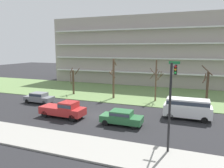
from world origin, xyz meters
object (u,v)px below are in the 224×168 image
Objects in this scene: sedan_green_center_right at (122,117)px; tree_far_left at (73,81)px; tree_center at (156,80)px; sedan_gray_near_left at (39,97)px; pickup_red_center_left at (64,109)px; van_white_near_right at (187,107)px; tree_left at (113,78)px; traffic_signal_mast at (172,90)px; tree_right at (207,88)px.

tree_far_left is at bearing 137.45° from sedan_green_center_right.
tree_center reaches higher than sedan_gray_near_left.
tree_center is 14.77m from pickup_red_center_left.
tree_far_left is 1.07× the size of sedan_gray_near_left.
tree_center reaches higher than van_white_near_right.
tree_left is 1.01× the size of tree_center.
pickup_red_center_left is 1.24× the size of sedan_green_center_right.
tree_left is at bearing 125.65° from traffic_signal_mast.
tree_left is 6.73m from tree_center.
tree_center is at bearing 81.66° from sedan_green_center_right.
van_white_near_right is at bearing 34.93° from sedan_green_center_right.
tree_far_left is 14.43m from tree_center.
sedan_green_center_right is at bearing 162.84° from sedan_gray_near_left.
pickup_red_center_left is at bearing -64.18° from tree_far_left.
tree_right is 13.79m from sedan_green_center_right.
tree_left is 1.46× the size of sedan_green_center_right.
tree_center is 0.91× the size of traffic_signal_mast.
tree_left reaches higher than tree_center.
van_white_near_right is (13.49, 4.51, 0.38)m from pickup_red_center_left.
van_white_near_right reaches higher than pickup_red_center_left.
sedan_green_center_right is at bearing 1.93° from pickup_red_center_left.
sedan_gray_near_left is at bearing 158.70° from traffic_signal_mast.
tree_right is 1.33× the size of sedan_green_center_right.
traffic_signal_mast is (3.54, -14.79, 1.33)m from tree_center.
tree_center is 1.08× the size of tree_right.
sedan_green_center_right is (-1.71, -11.65, -2.50)m from tree_center.
tree_left is at bearing 177.29° from tree_right.
tree_center is at bearing 0.03° from tree_far_left.
tree_right reaches higher than van_white_near_right.
tree_right reaches higher than sedan_gray_near_left.
traffic_signal_mast is (-3.50, -13.63, 1.94)m from tree_right.
tree_left reaches higher than tree_far_left.
tree_right is 19.05m from pickup_red_center_left.
pickup_red_center_left is at bearing 148.53° from sedan_gray_near_left.
tree_left is (7.69, -0.49, 0.90)m from tree_far_left.
pickup_red_center_left is at bearing 165.73° from traffic_signal_mast.
tree_far_left is at bearing 176.94° from tree_right.
tree_left is at bearing -29.65° from van_white_near_right.
traffic_signal_mast is at bearing -54.35° from tree_left.
traffic_signal_mast is (19.59, -7.64, 3.83)m from sedan_gray_near_left.
sedan_green_center_right is 0.84× the size of van_white_near_right.
tree_right is 1.12× the size of van_white_near_right.
sedan_green_center_right is 0.63× the size of traffic_signal_mast.
sedan_gray_near_left is 20.79m from van_white_near_right.
tree_far_left is 21.46m from tree_right.
pickup_red_center_left is at bearing -179.94° from sedan_green_center_right.
tree_center is at bearing -55.97° from van_white_near_right.
traffic_signal_mast reaches higher than sedan_gray_near_left.
traffic_signal_mast is (10.25, -14.29, 1.37)m from tree_left.
tree_right is at bearing -3.06° from tree_far_left.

